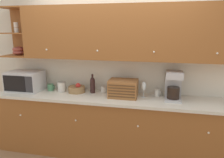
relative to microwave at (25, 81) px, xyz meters
name	(u,v)px	position (x,y,z in m)	size (l,w,h in m)	color
ground_plane	(115,143)	(1.38, 0.27, -1.06)	(24.00, 24.00, 0.00)	#896647
wall_back	(115,66)	(1.38, 0.30, 0.24)	(5.83, 0.06, 2.60)	beige
counter_unit	(111,126)	(1.38, -0.02, -0.60)	(3.45, 0.61, 0.91)	#935628
backsplash_panel	(115,74)	(1.38, 0.26, 0.11)	(3.43, 0.01, 0.53)	silver
upper_cabinets	(124,33)	(1.55, 0.09, 0.74)	(3.43, 0.38, 0.74)	#935628
microwave	(25,81)	(0.00, 0.00, 0.00)	(0.52, 0.38, 0.30)	silver
mug	(51,87)	(0.39, 0.08, -0.10)	(0.11, 0.09, 0.10)	#4C845B
storage_canister	(62,87)	(0.58, 0.06, -0.07)	(0.13, 0.13, 0.16)	silver
fruit_basket	(77,89)	(0.83, 0.07, -0.10)	(0.25, 0.25, 0.15)	#937047
wine_bottle	(93,84)	(1.07, 0.10, -0.02)	(0.08, 0.08, 0.29)	black
mug_patterned_third	(104,89)	(1.23, 0.16, -0.11)	(0.09, 0.08, 0.09)	silver
bread_box	(123,88)	(1.56, -0.01, -0.03)	(0.40, 0.30, 0.25)	#996033
wine_glass	(144,87)	(1.84, 0.03, 0.01)	(0.07, 0.07, 0.23)	silver
mug_blue_second	(157,93)	(2.03, 0.15, -0.10)	(0.10, 0.09, 0.10)	silver
coffee_maker	(174,85)	(2.24, 0.03, 0.05)	(0.22, 0.27, 0.39)	#B7B7BC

